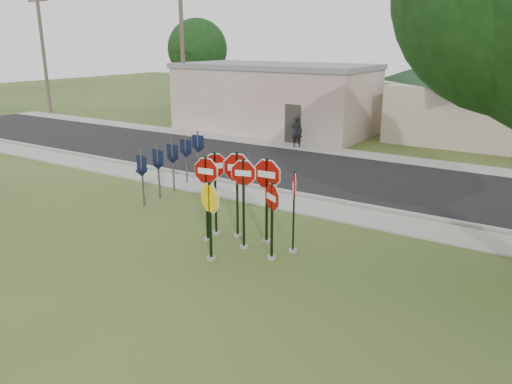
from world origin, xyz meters
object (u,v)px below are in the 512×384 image
Objects in this scene: pedestrian at (297,132)px; utility_pole_near at (182,50)px; stop_sign_yellow at (210,212)px; stop_sign_center at (244,192)px; stop_sign_left at (207,187)px.

utility_pole_near is at bearing -20.48° from pedestrian.
stop_sign_yellow is at bearing -47.50° from utility_pole_near.
utility_pole_near is at bearing 135.31° from stop_sign_center.
stop_sign_center is 1.02× the size of stop_sign_left.
utility_pole_near is (-12.80, 13.94, 3.35)m from stop_sign_left.
stop_sign_center is at bearing -44.69° from utility_pole_near.
stop_sign_yellow is (-0.29, -1.11, -0.29)m from stop_sign_center.
utility_pole_near is 9.68m from pedestrian.
stop_sign_left is at bearing -174.86° from stop_sign_center.
stop_sign_center is 0.28× the size of utility_pole_near.
stop_sign_center is 1.62× the size of pedestrian.
utility_pole_near is 5.81× the size of pedestrian.
stop_sign_yellow is 0.24× the size of utility_pole_near.
stop_sign_yellow is 0.86× the size of stop_sign_left.
utility_pole_near reaches higher than stop_sign_yellow.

